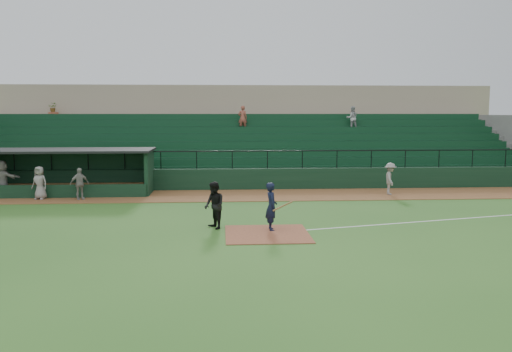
{
  "coord_description": "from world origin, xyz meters",
  "views": [
    {
      "loc": [
        -1.65,
        -19.55,
        4.35
      ],
      "look_at": [
        0.0,
        5.0,
        1.4
      ],
      "focal_mm": 37.08,
      "sensor_mm": 36.0,
      "label": 1
    }
  ],
  "objects": [
    {
      "name": "batter_at_plate",
      "position": [
        0.21,
        -0.37,
        0.9
      ],
      "size": [
        1.03,
        0.71,
        1.8
      ],
      "color": "black",
      "rests_on": "ground"
    },
    {
      "name": "dugout",
      "position": [
        -9.75,
        9.56,
        1.33
      ],
      "size": [
        8.9,
        3.2,
        2.42
      ],
      "color": "black",
      "rests_on": "ground"
    },
    {
      "name": "dugout_player_a",
      "position": [
        -8.72,
        7.15,
        0.83
      ],
      "size": [
        1.0,
        0.83,
        1.6
      ],
      "primitive_type": "imported",
      "rotation": [
        0.0,
        0.0,
        0.57
      ],
      "color": "#9C9792",
      "rests_on": "warning_track"
    },
    {
      "name": "dugout_player_c",
      "position": [
        -12.89,
        8.29,
        0.98
      ],
      "size": [
        1.85,
        1.03,
        1.9
      ],
      "primitive_type": "imported",
      "rotation": [
        0.0,
        0.0,
        2.86
      ],
      "color": "gray",
      "rests_on": "warning_track"
    },
    {
      "name": "foul_line",
      "position": [
        8.0,
        1.2,
        0.01
      ],
      "size": [
        17.49,
        4.44,
        0.01
      ],
      "primitive_type": "cube",
      "rotation": [
        0.0,
        0.0,
        0.24
      ],
      "color": "white",
      "rests_on": "ground"
    },
    {
      "name": "umpire",
      "position": [
        -1.9,
        0.07,
        0.89
      ],
      "size": [
        0.98,
        1.07,
        1.78
      ],
      "primitive_type": "imported",
      "rotation": [
        0.0,
        0.0,
        -1.13
      ],
      "color": "black",
      "rests_on": "ground"
    },
    {
      "name": "ground",
      "position": [
        0.0,
        0.0,
        0.0
      ],
      "size": [
        90.0,
        90.0,
        0.0
      ],
      "primitive_type": "plane",
      "color": "#2E5F1E",
      "rests_on": "ground"
    },
    {
      "name": "warning_track",
      "position": [
        0.0,
        8.0,
        0.01
      ],
      "size": [
        40.0,
        4.0,
        0.03
      ],
      "primitive_type": "cube",
      "color": "brown",
      "rests_on": "ground"
    },
    {
      "name": "stadium_structure",
      "position": [
        -0.0,
        16.46,
        2.3
      ],
      "size": [
        38.0,
        13.08,
        6.4
      ],
      "color": "black",
      "rests_on": "ground"
    },
    {
      "name": "dugout_player_b",
      "position": [
        -10.72,
        7.35,
        0.86
      ],
      "size": [
        0.93,
        0.74,
        1.66
      ],
      "primitive_type": "imported",
      "rotation": [
        0.0,
        0.0,
        -0.3
      ],
      "color": "gray",
      "rests_on": "warning_track"
    },
    {
      "name": "home_plate_dirt",
      "position": [
        0.0,
        -1.0,
        0.01
      ],
      "size": [
        3.0,
        3.0,
        0.03
      ],
      "primitive_type": "cube",
      "color": "brown",
      "rests_on": "ground"
    },
    {
      "name": "runner",
      "position": [
        7.32,
        7.7,
        0.88
      ],
      "size": [
        0.82,
        1.19,
        1.69
      ],
      "primitive_type": "imported",
      "rotation": [
        0.0,
        0.0,
        1.39
      ],
      "color": "gray",
      "rests_on": "warning_track"
    }
  ]
}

